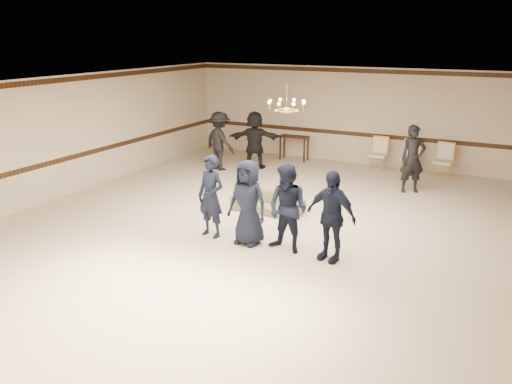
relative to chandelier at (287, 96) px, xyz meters
The scene contains 16 objects.
room 1.62m from the chandelier, 90.00° to the right, with size 12.01×14.01×3.21m.
chair_rail 6.27m from the chandelier, 90.00° to the left, with size 12.00×0.02×0.14m, color #381F10.
crown_molding 5.99m from the chandelier, 90.00° to the left, with size 12.00×0.02×0.14m, color #381F10.
chandelier is the anchor object (origin of this frame).
boy_a 2.90m from the chandelier, 114.39° to the right, with size 0.66×0.43×1.80m, color black.
boy_b 2.76m from the chandelier, 89.30° to the right, with size 0.88×0.57×1.80m, color black.
boy_c 2.91m from the chandelier, 64.47° to the right, with size 0.87×0.68×1.80m, color black.
boy_d 3.31m from the chandelier, 46.68° to the right, with size 1.05×0.44×1.80m, color black.
settee 2.66m from the chandelier, behind, with size 1.77×0.69×0.52m, color olive.
adult_left 5.21m from the chandelier, 139.95° to the left, with size 1.21×0.70×1.88m, color black.
adult_mid 5.11m from the chandelier, 126.32° to the left, with size 1.74×0.55×1.88m, color black.
adult_right 4.55m from the chandelier, 56.02° to the left, with size 0.68×0.45×1.88m, color black.
banquet_chair_left 5.83m from the chandelier, 80.48° to the left, with size 0.52×0.52×1.07m, color beige, non-canonical shape.
banquet_chair_mid 6.06m from the chandelier, 70.32° to the left, with size 0.52×0.52×1.07m, color beige, non-canonical shape.
banquet_chair_right 6.44m from the chandelier, 61.30° to the left, with size 0.52×0.52×1.07m, color beige, non-canonical shape.
console_table 6.35m from the chandelier, 111.17° to the left, with size 1.01×0.43×0.85m, color black.
Camera 1 is at (4.84, -9.90, 4.24)m, focal length 36.44 mm.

